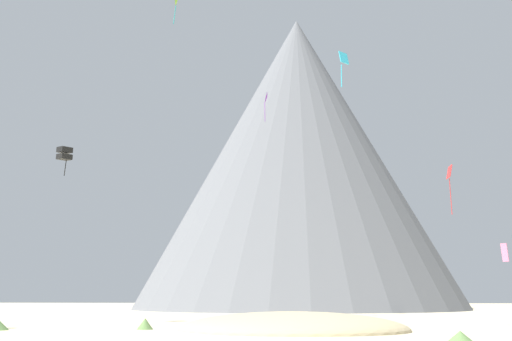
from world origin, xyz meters
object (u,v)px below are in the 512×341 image
kite_black_mid (64,154)px  bush_scatter_east (145,324)px  kite_lime_high (176,1)px  rock_massif (297,165)px  kite_red_mid (450,177)px  kite_cyan_mid (343,61)px  kite_violet_high (267,98)px  kite_pink_low (505,252)px

kite_black_mid → bush_scatter_east: bearing=85.2°
kite_lime_high → kite_black_mid: 26.98m
rock_massif → kite_red_mid: size_ratio=14.64×
rock_massif → kite_red_mid: (20.38, -50.65, -11.66)m
kite_lime_high → kite_cyan_mid: size_ratio=1.19×
kite_black_mid → kite_cyan_mid: kite_cyan_mid is taller
kite_lime_high → kite_red_mid: kite_lime_high is taller
kite_red_mid → kite_lime_high: bearing=-57.3°
kite_red_mid → rock_massif: bearing=-129.8°
kite_violet_high → kite_red_mid: bearing=-121.5°
kite_cyan_mid → kite_lime_high: bearing=137.5°
kite_red_mid → kite_black_mid: (-39.50, -16.26, 0.36)m
rock_massif → kite_pink_low: (20.91, -71.78, -21.58)m
kite_cyan_mid → rock_massif: bearing=100.8°
kite_violet_high → kite_cyan_mid: (10.22, -35.72, -7.77)m
rock_massif → kite_cyan_mid: (8.20, -74.44, -5.60)m
kite_red_mid → kite_cyan_mid: bearing=1.1°
kite_red_mid → kite_cyan_mid: (-12.17, -23.79, 6.05)m
kite_red_mid → kite_cyan_mid: kite_cyan_mid is taller
kite_red_mid → kite_pink_low: kite_red_mid is taller
kite_pink_low → kite_black_mid: (-40.03, 4.86, 10.29)m
kite_lime_high → kite_violet_high: bearing=-42.1°
kite_red_mid → kite_black_mid: bearing=-39.4°
kite_violet_high → kite_red_mid: 28.89m
rock_massif → kite_pink_low: 77.81m
kite_violet_high → kite_lime_high: bearing=142.8°
kite_cyan_mid → kite_pink_low: bearing=16.4°
bush_scatter_east → kite_violet_high: kite_violet_high is taller
rock_massif → kite_violet_high: rock_massif is taller
kite_violet_high → kite_black_mid: 35.62m
kite_lime_high → kite_cyan_mid: 33.36m
bush_scatter_east → kite_lime_high: size_ratio=0.33×
bush_scatter_east → kite_lime_high: 45.21m
kite_lime_high → kite_pink_low: (32.56, -18.63, -32.26)m
kite_lime_high → kite_pink_low: bearing=-128.2°
kite_black_mid → rock_massif: bearing=-158.6°
kite_black_mid → kite_cyan_mid: size_ratio=0.91×
rock_massif → kite_cyan_mid: 75.10m
kite_black_mid → kite_cyan_mid: 28.91m
kite_lime_high → kite_red_mid: size_ratio=0.66×
kite_pink_low → kite_black_mid: size_ratio=0.52×
kite_violet_high → kite_pink_low: kite_violet_high is taller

